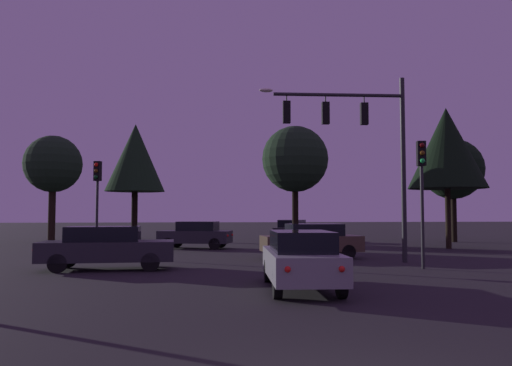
% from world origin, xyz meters
% --- Properties ---
extents(ground_plane, '(168.00, 168.00, 0.00)m').
position_xyz_m(ground_plane, '(0.00, 24.50, 0.00)').
color(ground_plane, black).
rests_on(ground_plane, ground).
extents(traffic_signal_mast_arm, '(6.00, 0.61, 7.56)m').
position_xyz_m(traffic_signal_mast_arm, '(5.01, 14.90, 5.20)').
color(traffic_signal_mast_arm, '#232326').
rests_on(traffic_signal_mast_arm, ground).
extents(traffic_light_corner_left, '(0.36, 0.38, 4.35)m').
position_xyz_m(traffic_light_corner_left, '(-6.07, 18.76, 3.08)').
color(traffic_light_corner_left, '#232326').
rests_on(traffic_light_corner_left, ground).
extents(traffic_light_corner_right, '(0.33, 0.37, 4.59)m').
position_xyz_m(traffic_light_corner_right, '(6.44, 12.35, 3.24)').
color(traffic_light_corner_right, '#232326').
rests_on(traffic_light_corner_right, ground).
extents(car_nearside_lane, '(2.00, 4.55, 1.52)m').
position_xyz_m(car_nearside_lane, '(1.08, 8.03, 0.79)').
color(car_nearside_lane, gray).
rests_on(car_nearside_lane, ground).
extents(car_crossing_left, '(4.45, 2.02, 1.52)m').
position_xyz_m(car_crossing_left, '(3.46, 16.92, 0.79)').
color(car_crossing_left, '#473828').
rests_on(car_crossing_left, ground).
extents(car_crossing_right, '(4.71, 2.04, 1.52)m').
position_xyz_m(car_crossing_right, '(-4.74, 13.46, 0.80)').
color(car_crossing_right, '#232328').
rests_on(car_crossing_right, ground).
extents(car_far_lane, '(3.32, 4.41, 1.52)m').
position_xyz_m(car_far_lane, '(5.25, 30.66, 0.79)').
color(car_far_lane, '#232328').
rests_on(car_far_lane, ground).
extents(car_parked_lot, '(4.30, 2.79, 1.52)m').
position_xyz_m(car_parked_lot, '(-1.57, 23.96, 0.79)').
color(car_parked_lot, '#232328').
rests_on(car_parked_lot, ground).
extents(tree_behind_sign, '(3.91, 3.91, 7.32)m').
position_xyz_m(tree_behind_sign, '(-11.33, 31.23, 5.32)').
color(tree_behind_sign, black).
rests_on(tree_behind_sign, ground).
extents(tree_left_far, '(3.89, 3.89, 7.11)m').
position_xyz_m(tree_left_far, '(4.18, 24.21, 5.13)').
color(tree_left_far, black).
rests_on(tree_left_far, ground).
extents(tree_center_horizon, '(4.19, 4.19, 7.15)m').
position_xyz_m(tree_center_horizon, '(16.20, 28.40, 5.04)').
color(tree_center_horizon, black).
rests_on(tree_center_horizon, ground).
extents(tree_right_cluster, '(4.36, 4.36, 7.99)m').
position_xyz_m(tree_right_cluster, '(12.53, 22.18, 5.67)').
color(tree_right_cluster, black).
rests_on(tree_right_cluster, ground).
extents(tree_lot_edge, '(4.46, 4.46, 8.77)m').
position_xyz_m(tree_lot_edge, '(-6.14, 34.22, 6.17)').
color(tree_lot_edge, black).
rests_on(tree_lot_edge, ground).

